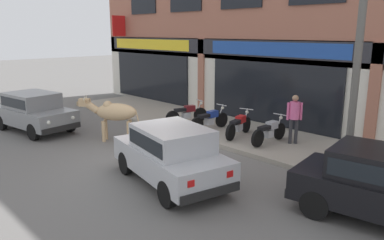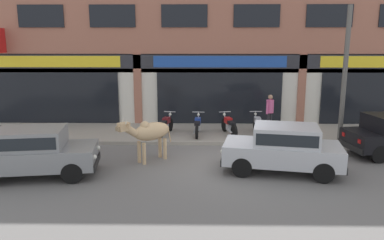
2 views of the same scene
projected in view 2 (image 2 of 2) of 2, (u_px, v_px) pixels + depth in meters
The scene contains 12 objects.
ground_plane at pixel (228, 164), 12.33m from camera, with size 90.00×90.00×0.00m, color #605E5B.
sidewalk at pixel (221, 133), 16.17m from camera, with size 19.00×3.47×0.14m, color gray.
shop_building at pixel (220, 40), 17.32m from camera, with size 23.00×1.40×8.48m.
cow at pixel (149, 132), 12.38m from camera, with size 1.71×1.64×1.61m.
car_0 at pixel (283, 146), 11.39m from camera, with size 3.80×2.24×1.46m.
car_1 at pixel (34, 150), 11.00m from camera, with size 3.77×2.11×1.46m.
motorcycle_0 at pixel (165, 125), 15.58m from camera, with size 0.69×1.78×0.88m.
motorcycle_1 at pixel (198, 126), 15.49m from camera, with size 0.52×1.81×0.88m.
motorcycle_2 at pixel (229, 126), 15.56m from camera, with size 0.68×1.78×0.88m.
motorcycle_3 at pixel (258, 125), 15.62m from camera, with size 0.52×1.81×0.88m.
pedestrian at pixel (270, 109), 16.00m from camera, with size 0.37×0.38×1.60m.
utility_pole at pixel (345, 75), 14.16m from camera, with size 0.18×0.18×5.13m, color #595651.
Camera 2 is at (-1.02, -11.80, 3.92)m, focal length 35.00 mm.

